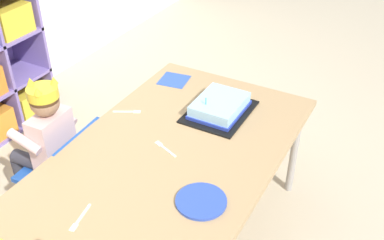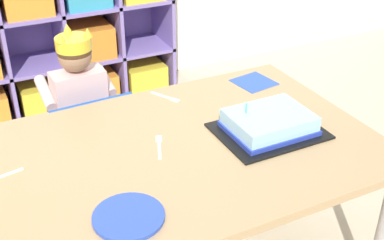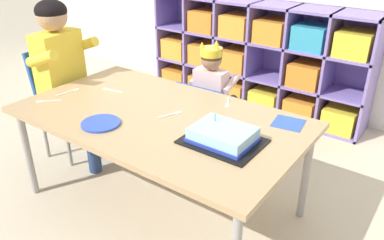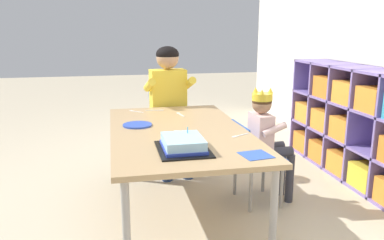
% 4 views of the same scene
% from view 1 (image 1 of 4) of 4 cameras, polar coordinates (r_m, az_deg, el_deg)
% --- Properties ---
extents(activity_table, '(1.52, 0.87, 0.58)m').
position_cam_1_polar(activity_table, '(1.98, -3.25, -5.60)').
color(activity_table, tan).
rests_on(activity_table, ground).
extents(classroom_chair_blue, '(0.37, 0.32, 0.58)m').
position_cam_1_polar(classroom_chair_blue, '(2.33, -15.24, -5.58)').
color(classroom_chair_blue, '#1E4CA8').
rests_on(classroom_chair_blue, ground).
extents(child_with_crown, '(0.30, 0.31, 0.83)m').
position_cam_1_polar(child_with_crown, '(2.30, -17.73, -1.90)').
color(child_with_crown, beige).
rests_on(child_with_crown, ground).
extents(birthday_cake_on_tray, '(0.35, 0.28, 0.11)m').
position_cam_1_polar(birthday_cake_on_tray, '(2.22, 3.43, 1.60)').
color(birthday_cake_on_tray, black).
rests_on(birthday_cake_on_tray, activity_table).
extents(paper_plate_stack, '(0.20, 0.20, 0.01)m').
position_cam_1_polar(paper_plate_stack, '(1.75, 1.13, -10.01)').
color(paper_plate_stack, blue).
rests_on(paper_plate_stack, activity_table).
extents(paper_napkin_square, '(0.17, 0.17, 0.00)m').
position_cam_1_polar(paper_napkin_square, '(2.51, -2.25, 4.97)').
color(paper_napkin_square, '#3356B7').
rests_on(paper_napkin_square, activity_table).
extents(fork_by_napkin, '(0.14, 0.04, 0.00)m').
position_cam_1_polar(fork_by_napkin, '(1.74, -13.75, -11.84)').
color(fork_by_napkin, white).
rests_on(fork_by_napkin, activity_table).
extents(fork_near_child_seat, '(0.06, 0.13, 0.00)m').
position_cam_1_polar(fork_near_child_seat, '(2.01, -3.44, -3.48)').
color(fork_near_child_seat, white).
rests_on(fork_near_child_seat, activity_table).
extents(fork_scattered_mid_table, '(0.08, 0.13, 0.00)m').
position_cam_1_polar(fork_scattered_mid_table, '(2.26, -7.84, 1.03)').
color(fork_scattered_mid_table, white).
rests_on(fork_scattered_mid_table, activity_table).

